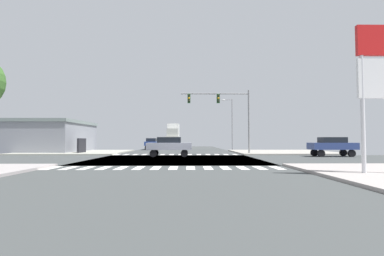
# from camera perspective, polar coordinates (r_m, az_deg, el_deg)

# --- Properties ---
(ground) EXTENTS (90.00, 90.00, 0.05)m
(ground) POSITION_cam_1_polar(r_m,az_deg,el_deg) (23.43, -3.48, -6.48)
(ground) COLOR #3D4140
(sidewalk_corner_ne) EXTENTS (12.00, 12.00, 0.14)m
(sidewalk_corner_ne) POSITION_cam_1_polar(r_m,az_deg,el_deg) (37.31, 17.93, -4.72)
(sidewalk_corner_ne) COLOR #A09B91
(sidewalk_corner_ne) RESTS_ON ground
(sidewalk_corner_nw) EXTENTS (12.00, 12.00, 0.14)m
(sidewalk_corner_nw) POSITION_cam_1_polar(r_m,az_deg,el_deg) (38.10, -22.53, -4.60)
(sidewalk_corner_nw) COLOR #A1A193
(sidewalk_corner_nw) RESTS_ON ground
(crosswalk_near) EXTENTS (13.50, 2.00, 0.01)m
(crosswalk_near) POSITION_cam_1_polar(r_m,az_deg,el_deg) (16.18, -5.66, -8.18)
(crosswalk_near) COLOR silver
(crosswalk_near) RESTS_ON ground
(crosswalk_far) EXTENTS (13.50, 2.00, 0.01)m
(crosswalk_far) POSITION_cam_1_polar(r_m,az_deg,el_deg) (30.71, -3.28, -5.47)
(crosswalk_far) COLOR silver
(crosswalk_far) RESTS_ON ground
(traffic_signal_mast) EXTENTS (7.72, 0.55, 7.19)m
(traffic_signal_mast) POSITION_cam_1_polar(r_m,az_deg,el_deg) (31.15, 6.42, 4.42)
(traffic_signal_mast) COLOR gray
(traffic_signal_mast) RESTS_ON ground
(gas_station_sign) EXTENTS (1.60, 0.20, 6.86)m
(gas_station_sign) POSITION_cam_1_polar(r_m,az_deg,el_deg) (15.26, 33.50, 9.45)
(gas_station_sign) COLOR silver
(gas_station_sign) RESTS_ON ground
(street_lamp) EXTENTS (1.78, 0.32, 8.09)m
(street_lamp) POSITION_cam_1_polar(r_m,az_deg,el_deg) (44.11, 7.97, 1.74)
(street_lamp) COLOR gray
(street_lamp) RESTS_ON ground
(bank_building) EXTENTS (13.78, 10.94, 4.12)m
(bank_building) POSITION_cam_1_polar(r_m,az_deg,el_deg) (42.13, -29.19, -1.54)
(bank_building) COLOR gray
(bank_building) RESTS_ON ground
(sedan_farside_1) EXTENTS (1.80, 4.30, 1.88)m
(sedan_farside_1) POSITION_cam_1_polar(r_m,az_deg,el_deg) (46.17, -8.32, -3.05)
(sedan_farside_1) COLOR black
(sedan_farside_1) RESTS_ON ground
(sedan_crossing_2) EXTENTS (4.30, 1.80, 1.88)m
(sedan_crossing_2) POSITION_cam_1_polar(r_m,az_deg,el_deg) (26.91, -4.69, -3.52)
(sedan_crossing_2) COLOR black
(sedan_crossing_2) RESTS_ON ground
(sedan_queued_3) EXTENTS (1.80, 4.30, 1.88)m
(sedan_queued_3) POSITION_cam_1_polar(r_m,az_deg,el_deg) (64.03, -3.48, -2.90)
(sedan_queued_3) COLOR black
(sedan_queued_3) RESTS_ON ground
(box_truck_leading_1) EXTENTS (2.40, 7.20, 4.85)m
(box_truck_leading_1) POSITION_cam_1_polar(r_m,az_deg,el_deg) (55.62, -3.90, -1.48)
(box_truck_leading_1) COLOR black
(box_truck_leading_1) RESTS_ON ground
(sedan_trailing_4) EXTENTS (4.30, 1.80, 1.88)m
(sedan_trailing_4) POSITION_cam_1_polar(r_m,az_deg,el_deg) (30.28, 26.94, -3.14)
(sedan_trailing_4) COLOR black
(sedan_trailing_4) RESTS_ON ground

